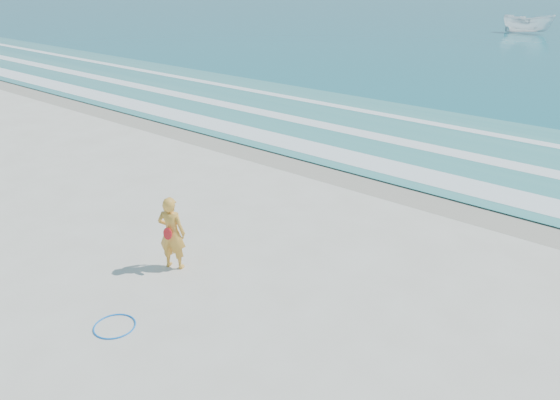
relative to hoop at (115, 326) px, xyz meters
The scene contains 9 objects.
ground 1.29m from the hoop, 125.40° to the left, with size 400.00×400.00×0.00m, color silver.
wet_sand 10.08m from the hoop, 94.24° to the left, with size 400.00×2.40×0.00m, color #B2A893.
shallow 15.07m from the hoop, 92.84° to the left, with size 400.00×10.00×0.01m, color #59B7AD.
foam_near 11.37m from the hoop, 93.76° to the left, with size 400.00×1.40×0.01m, color white.
foam_mid 14.27m from the hoop, 92.99° to the left, with size 400.00×0.90×0.01m, color white.
foam_far 17.56m from the hoop, 92.43° to the left, with size 400.00×0.60×0.01m, color white.
hoop is the anchor object (origin of this frame).
boat 56.57m from the hoop, 99.60° to the left, with size 1.85×4.93×1.90m, color white.
woman 2.57m from the hoop, 111.40° to the left, with size 0.76×0.65×1.76m.
Camera 1 is at (8.79, -5.72, 6.46)m, focal length 35.00 mm.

